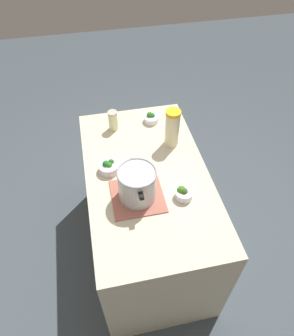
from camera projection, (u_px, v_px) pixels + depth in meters
ground_plane at (147, 243)px, 2.53m from camera, size 8.00×8.00×0.00m
counter_slab at (147, 213)px, 2.22m from camera, size 1.30×0.74×0.85m
dish_cloth at (137, 196)px, 1.78m from camera, size 0.29×0.29×0.01m
cooking_pot at (137, 184)px, 1.70m from camera, size 0.28×0.22×0.20m
lemonade_pitcher at (172, 128)px, 1.99m from camera, size 0.10×0.10×0.26m
mason_jar at (113, 120)px, 2.13m from camera, size 0.07×0.07×0.14m
broccoli_bowl_front at (183, 193)px, 1.76m from camera, size 0.10×0.10×0.07m
broccoli_bowl_center at (151, 118)px, 2.22m from camera, size 0.10×0.10×0.07m
broccoli_bowl_back at (109, 167)px, 1.90m from camera, size 0.12×0.12×0.08m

